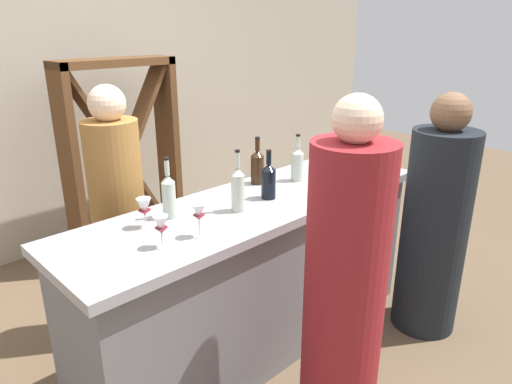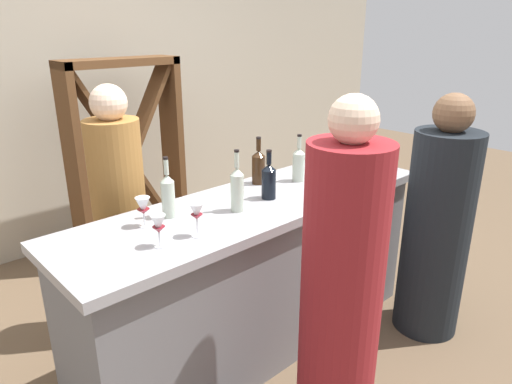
{
  "view_description": "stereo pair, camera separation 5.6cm",
  "coord_description": "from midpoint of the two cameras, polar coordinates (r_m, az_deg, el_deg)",
  "views": [
    {
      "loc": [
        -1.67,
        -1.72,
        1.86
      ],
      "look_at": [
        0.0,
        0.0,
        0.99
      ],
      "focal_mm": 32.63,
      "sensor_mm": 36.0,
      "label": 1
    },
    {
      "loc": [
        -1.63,
        -1.76,
        1.86
      ],
      "look_at": [
        0.0,
        0.0,
        0.99
      ],
      "focal_mm": 32.63,
      "sensor_mm": 36.0,
      "label": 2
    }
  ],
  "objects": [
    {
      "name": "ground_plane",
      "position": [
        3.03,
        0.55,
        -17.91
      ],
      "size": [
        12.0,
        12.0,
        0.0
      ],
      "primitive_type": "plane",
      "color": "brown"
    },
    {
      "name": "wine_rack",
      "position": [
        3.95,
        -15.05,
        3.79
      ],
      "size": [
        0.94,
        0.28,
        1.62
      ],
      "color": "brown",
      "rests_on": "ground"
    },
    {
      "name": "wine_glass_far_left",
      "position": [
        2.27,
        -12.98,
        -1.84
      ],
      "size": [
        0.07,
        0.07,
        0.15
      ],
      "color": "white",
      "rests_on": "bar_counter"
    },
    {
      "name": "wine_bottle_center_near_black",
      "position": [
        2.57,
        2.2,
        1.44
      ],
      "size": [
        0.08,
        0.08,
        0.28
      ],
      "color": "black",
      "rests_on": "bar_counter"
    },
    {
      "name": "wine_glass_near_left",
      "position": [
        2.12,
        -6.54,
        -2.64
      ],
      "size": [
        0.06,
        0.06,
        0.16
      ],
      "color": "white",
      "rests_on": "bar_counter"
    },
    {
      "name": "wine_bottle_rightmost_clear_pale",
      "position": [
        2.87,
        5.81,
        3.49
      ],
      "size": [
        0.07,
        0.07,
        0.29
      ],
      "color": "#B7C6B2",
      "rests_on": "bar_counter"
    },
    {
      "name": "wine_bottle_second_left_clear_pale",
      "position": [
        2.39,
        -1.65,
        0.48
      ],
      "size": [
        0.07,
        0.07,
        0.33
      ],
      "color": "#B7C6B2",
      "rests_on": "bar_counter"
    },
    {
      "name": "back_wall",
      "position": [
        4.29,
        -20.47,
        12.56
      ],
      "size": [
        8.0,
        0.1,
        2.8
      ],
      "primitive_type": "cube",
      "color": "#B2A893",
      "rests_on": "ground"
    },
    {
      "name": "person_left_guest",
      "position": [
        3.04,
        21.79,
        -4.26
      ],
      "size": [
        0.49,
        0.49,
        1.51
      ],
      "rotation": [
        0.0,
        0.0,
        1.28
      ],
      "color": "black",
      "rests_on": "ground"
    },
    {
      "name": "wine_bottle_leftmost_clear_pale",
      "position": [
        2.35,
        -10.07,
        -0.31
      ],
      "size": [
        0.07,
        0.07,
        0.31
      ],
      "color": "#B7C6B2",
      "rests_on": "bar_counter"
    },
    {
      "name": "person_right_guest",
      "position": [
        2.89,
        -15.63,
        -3.89
      ],
      "size": [
        0.38,
        0.38,
        1.56
      ],
      "rotation": [
        0.0,
        0.0,
        -1.81
      ],
      "color": "#9E6B33",
      "rests_on": "ground"
    },
    {
      "name": "wine_glass_near_center",
      "position": [
        2.05,
        -11.1,
        -4.09
      ],
      "size": [
        0.07,
        0.07,
        0.15
      ],
      "color": "white",
      "rests_on": "bar_counter"
    },
    {
      "name": "wine_glass_near_right",
      "position": [
        2.97,
        12.2,
        3.67
      ],
      "size": [
        0.07,
        0.07,
        0.16
      ],
      "color": "white",
      "rests_on": "bar_counter"
    },
    {
      "name": "person_center_guest",
      "position": [
        2.1,
        11.14,
        -12.45
      ],
      "size": [
        0.37,
        0.37,
        1.62
      ],
      "rotation": [
        0.0,
        0.0,
        1.51
      ],
      "color": "maroon",
      "rests_on": "ground"
    },
    {
      "name": "bar_counter",
      "position": [
        2.77,
        0.59,
        -10.11
      ],
      "size": [
        2.26,
        0.66,
        0.94
      ],
      "color": "slate",
      "rests_on": "ground"
    },
    {
      "name": "water_pitcher",
      "position": [
        3.25,
        10.97,
        4.65
      ],
      "size": [
        0.11,
        0.11,
        0.17
      ],
      "color": "silver",
      "rests_on": "bar_counter"
    },
    {
      "name": "wine_bottle_second_right_amber_brown",
      "position": [
        2.81,
        0.89,
        3.19
      ],
      "size": [
        0.08,
        0.08,
        0.29
      ],
      "color": "#331E0F",
      "rests_on": "bar_counter"
    }
  ]
}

